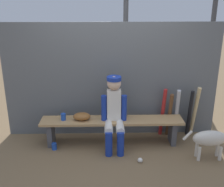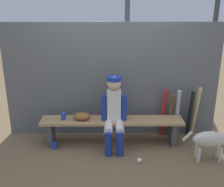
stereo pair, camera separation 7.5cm
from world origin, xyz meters
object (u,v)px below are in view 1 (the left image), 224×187
(bat_aluminum_black, at_px, (190,113))
(baseball_glove, at_px, (82,116))
(cup_on_bench, at_px, (63,117))
(dog, at_px, (214,138))
(dugout_bench, at_px, (112,125))
(bat_wood_dark, at_px, (169,115))
(bat_aluminum_silver, at_px, (177,113))
(bat_aluminum_red, at_px, (163,112))
(player_seated, at_px, (114,111))
(baseball, at_px, (140,160))
(cup_on_ground, at_px, (54,146))
(bat_wood_natural, at_px, (195,112))

(bat_aluminum_black, bearing_deg, baseball_glove, -173.04)
(cup_on_bench, relative_size, dog, 0.13)
(dugout_bench, xyz_separation_m, bat_wood_dark, (1.00, 0.22, 0.07))
(bat_aluminum_silver, bearing_deg, cup_on_bench, -173.79)
(bat_aluminum_red, xyz_separation_m, cup_on_bench, (-1.67, -0.25, 0.05))
(player_seated, bearing_deg, bat_wood_dark, 18.88)
(bat_wood_dark, height_order, baseball, bat_wood_dark)
(baseball, bearing_deg, bat_wood_dark, 53.73)
(baseball_glove, distance_m, cup_on_bench, 0.30)
(bat_aluminum_red, bearing_deg, baseball, -119.79)
(baseball, bearing_deg, cup_on_ground, 163.33)
(bat_wood_dark, height_order, dog, bat_wood_dark)
(bat_aluminum_silver, xyz_separation_m, dog, (0.39, -0.70, -0.11))
(baseball, bearing_deg, baseball_glove, 146.84)
(bat_aluminum_black, bearing_deg, bat_aluminum_silver, -176.75)
(dugout_bench, relative_size, dog, 2.76)
(bat_aluminum_silver, height_order, baseball, bat_aluminum_silver)
(player_seated, xyz_separation_m, baseball, (0.37, -0.48, -0.59))
(bat_aluminum_black, height_order, bat_wood_natural, bat_wood_natural)
(bat_wood_natural, height_order, cup_on_ground, bat_wood_natural)
(cup_on_ground, bearing_deg, bat_aluminum_black, 10.14)
(bat_aluminum_red, xyz_separation_m, cup_on_ground, (-1.82, -0.44, -0.39))
(dog, bearing_deg, bat_aluminum_silver, 119.10)
(bat_wood_natural, bearing_deg, bat_aluminum_silver, -176.84)
(bat_wood_natural, bearing_deg, bat_aluminum_red, 177.63)
(dugout_bench, xyz_separation_m, bat_aluminum_silver, (1.12, 0.21, 0.11))
(player_seated, relative_size, bat_aluminum_silver, 1.28)
(dugout_bench, xyz_separation_m, bat_aluminum_black, (1.35, 0.22, 0.09))
(bat_aluminum_black, bearing_deg, bat_wood_natural, 2.91)
(dog, bearing_deg, bat_aluminum_red, 129.98)
(bat_aluminum_silver, bearing_deg, dugout_bench, -169.28)
(bat_aluminum_red, height_order, baseball, bat_aluminum_red)
(player_seated, distance_m, bat_wood_dark, 1.04)
(bat_wood_dark, relative_size, bat_aluminum_silver, 0.90)
(player_seated, height_order, baseball_glove, player_seated)
(bat_aluminum_black, height_order, baseball, bat_aluminum_black)
(dugout_bench, distance_m, bat_aluminum_black, 1.37)
(baseball_glove, relative_size, bat_aluminum_black, 0.32)
(dog, bearing_deg, baseball_glove, 166.14)
(dugout_bench, height_order, bat_aluminum_silver, bat_aluminum_silver)
(bat_aluminum_red, xyz_separation_m, bat_wood_natural, (0.55, -0.02, 0.02))
(bat_wood_natural, distance_m, dog, 0.74)
(dugout_bench, relative_size, bat_aluminum_black, 2.69)
(bat_aluminum_black, height_order, cup_on_bench, bat_aluminum_black)
(cup_on_bench, bearing_deg, baseball_glove, -0.75)
(bat_aluminum_red, relative_size, bat_aluminum_silver, 0.98)
(player_seated, bearing_deg, bat_aluminum_silver, 16.39)
(baseball_glove, bearing_deg, player_seated, -11.63)
(baseball_glove, height_order, bat_wood_natural, bat_wood_natural)
(bat_aluminum_silver, bearing_deg, baseball_glove, -172.51)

